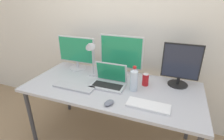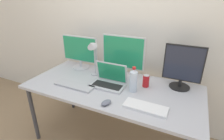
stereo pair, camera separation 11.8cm
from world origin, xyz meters
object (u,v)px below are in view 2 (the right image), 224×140
object	(u,v)px
laptop_silver	(109,80)
keyboard_aux	(145,107)
monitor_left	(80,51)
water_bottle	(134,80)
work_desk	(112,91)
desk_lamp	(93,52)
mouse_by_keyboard	(106,103)
soda_can_near_keyboard	(146,81)
monitor_right	(183,67)
keyboard_main	(74,85)
monitor_center	(123,55)

from	to	relation	value
laptop_silver	keyboard_aux	world-z (taller)	laptop_silver
monitor_left	water_bottle	xyz separation A→B (m)	(0.80, -0.27, -0.10)
work_desk	desk_lamp	xyz separation A→B (m)	(-0.30, 0.13, 0.35)
monitor_left	mouse_by_keyboard	bearing A→B (deg)	-41.65
laptop_silver	soda_can_near_keyboard	world-z (taller)	laptop_silver
monitor_left	monitor_right	xyz separation A→B (m)	(1.20, -0.01, 0.01)
monitor_right	laptop_silver	size ratio (longest dim) A/B	1.29
work_desk	keyboard_aux	distance (m)	0.47
laptop_silver	keyboard_main	distance (m)	0.36
monitor_center	mouse_by_keyboard	xyz separation A→B (m)	(0.09, -0.60, -0.24)
monitor_center	keyboard_main	distance (m)	0.62
laptop_silver	mouse_by_keyboard	distance (m)	0.35
mouse_by_keyboard	desk_lamp	distance (m)	0.65
work_desk	soda_can_near_keyboard	size ratio (longest dim) A/B	14.04
work_desk	monitor_right	world-z (taller)	monitor_right
keyboard_main	keyboard_aux	xyz separation A→B (m)	(0.76, -0.05, 0.00)
keyboard_main	monitor_center	bearing A→B (deg)	53.10
monitor_right	laptop_silver	distance (m)	0.73
water_bottle	work_desk	bearing A→B (deg)	-178.85
monitor_center	desk_lamp	bearing A→B (deg)	-153.24
monitor_left	keyboard_main	xyz separation A→B (m)	(0.22, -0.45, -0.20)
work_desk	mouse_by_keyboard	bearing A→B (deg)	-73.55
monitor_left	monitor_right	bearing A→B (deg)	-0.54
water_bottle	desk_lamp	size ratio (longest dim) A/B	0.59
keyboard_aux	soda_can_near_keyboard	size ratio (longest dim) A/B	2.87
desk_lamp	monitor_center	bearing A→B (deg)	26.76
work_desk	keyboard_main	distance (m)	0.39
monitor_right	mouse_by_keyboard	distance (m)	0.82
monitor_right	laptop_silver	bearing A→B (deg)	-158.76
work_desk	laptop_silver	xyz separation A→B (m)	(-0.04, 0.01, 0.11)
monitor_center	laptop_silver	world-z (taller)	monitor_center
work_desk	soda_can_near_keyboard	bearing A→B (deg)	24.18
monitor_left	laptop_silver	xyz separation A→B (m)	(0.54, -0.27, -0.16)
monitor_right	keyboard_aux	xyz separation A→B (m)	(-0.22, -0.49, -0.21)
monitor_left	laptop_silver	bearing A→B (deg)	-26.65
monitor_left	mouse_by_keyboard	distance (m)	0.91
monitor_left	laptop_silver	distance (m)	0.62
laptop_silver	mouse_by_keyboard	bearing A→B (deg)	-68.38
monitor_left	keyboard_aux	world-z (taller)	monitor_left
soda_can_near_keyboard	keyboard_main	bearing A→B (deg)	-154.81
monitor_right	keyboard_main	bearing A→B (deg)	-155.88
monitor_center	soda_can_near_keyboard	bearing A→B (deg)	-24.35
laptop_silver	work_desk	bearing A→B (deg)	-14.38
mouse_by_keyboard	soda_can_near_keyboard	xyz separation A→B (m)	(0.22, 0.45, 0.05)
keyboard_aux	desk_lamp	size ratio (longest dim) A/B	0.84
monitor_right	mouse_by_keyboard	bearing A→B (deg)	-132.82
keyboard_aux	soda_can_near_keyboard	distance (m)	0.38
monitor_right	desk_lamp	xyz separation A→B (m)	(-0.93, -0.13, 0.07)
laptop_silver	water_bottle	xyz separation A→B (m)	(0.26, -0.00, 0.06)
monitor_center	monitor_right	world-z (taller)	monitor_center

